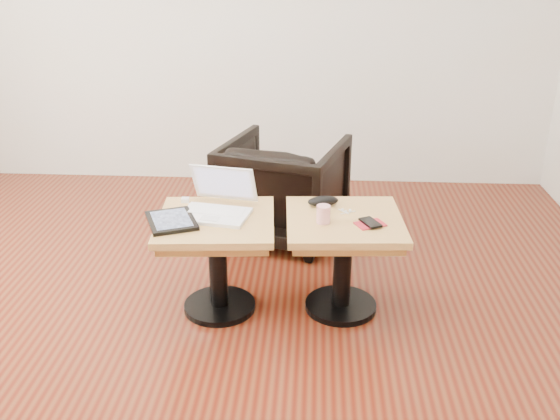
# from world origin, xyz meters

# --- Properties ---
(room_shell) EXTENTS (4.52, 4.52, 2.71)m
(room_shell) POSITION_xyz_m (0.00, 0.00, 1.35)
(room_shell) COLOR #4C150B
(room_shell) RESTS_ON ground
(side_table_left) EXTENTS (0.59, 0.59, 0.50)m
(side_table_left) POSITION_xyz_m (0.07, 0.36, 0.37)
(side_table_left) COLOR black
(side_table_left) RESTS_ON ground
(side_table_right) EXTENTS (0.58, 0.58, 0.50)m
(side_table_right) POSITION_xyz_m (0.68, 0.40, 0.37)
(side_table_right) COLOR black
(side_table_right) RESTS_ON ground
(laptop) EXTENTS (0.37, 0.36, 0.21)m
(laptop) POSITION_xyz_m (0.07, 0.42, 0.54)
(laptop) COLOR white
(laptop) RESTS_ON side_table_left
(tablet) EXTENTS (0.30, 0.33, 0.02)m
(tablet) POSITION_xyz_m (-0.13, 0.30, 0.51)
(tablet) COLOR black
(tablet) RESTS_ON side_table_left
(charging_adapter) EXTENTS (0.04, 0.04, 0.02)m
(charging_adapter) POSITION_xyz_m (-0.12, 0.55, 0.51)
(charging_adapter) COLOR white
(charging_adapter) RESTS_ON side_table_left
(glasses_case) EXTENTS (0.17, 0.11, 0.05)m
(glasses_case) POSITION_xyz_m (0.58, 0.54, 0.52)
(glasses_case) COLOR black
(glasses_case) RESTS_ON side_table_right
(striped_cup) EXTENTS (0.08, 0.08, 0.08)m
(striped_cup) POSITION_xyz_m (0.58, 0.34, 0.54)
(striped_cup) COLOR #E04D5F
(striped_cup) RESTS_ON side_table_right
(earbuds_tangle) EXTENTS (0.08, 0.05, 0.01)m
(earbuds_tangle) POSITION_xyz_m (0.69, 0.47, 0.50)
(earbuds_tangle) COLOR white
(earbuds_tangle) RESTS_ON side_table_right
(phone_on_sleeve) EXTENTS (0.16, 0.14, 0.02)m
(phone_on_sleeve) POSITION_xyz_m (0.79, 0.33, 0.50)
(phone_on_sleeve) COLOR maroon
(phone_on_sleeve) RESTS_ON side_table_right
(armchair) EXTENTS (0.84, 0.86, 0.63)m
(armchair) POSITION_xyz_m (0.34, 1.23, 0.31)
(armchair) COLOR black
(armchair) RESTS_ON ground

